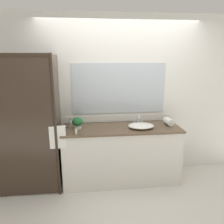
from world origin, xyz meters
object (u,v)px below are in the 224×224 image
(sink_basin, at_px, (141,126))
(faucet, at_px, (138,121))
(amenity_bottle_body_wash, at_px, (76,131))
(amenity_bottle_conditioner, at_px, (70,122))
(potted_plant, at_px, (78,122))
(rolled_towel_near_edge, at_px, (169,122))

(sink_basin, relative_size, faucet, 2.32)
(sink_basin, relative_size, amenity_bottle_body_wash, 3.99)
(faucet, bearing_deg, amenity_bottle_conditioner, 176.18)
(potted_plant, distance_m, amenity_bottle_body_wash, 0.26)
(sink_basin, height_order, faucet, faucet)
(sink_basin, distance_m, faucet, 0.19)
(amenity_bottle_conditioner, relative_size, rolled_towel_near_edge, 0.52)
(faucet, distance_m, rolled_towel_near_edge, 0.48)
(sink_basin, relative_size, amenity_bottle_conditioner, 4.01)
(faucet, distance_m, amenity_bottle_conditioner, 1.08)
(potted_plant, xyz_separation_m, rolled_towel_near_edge, (1.43, 0.01, -0.04))
(sink_basin, xyz_separation_m, potted_plant, (-0.96, 0.08, 0.06))
(faucet, xyz_separation_m, rolled_towel_near_edge, (0.47, -0.10, 0.01))
(sink_basin, relative_size, rolled_towel_near_edge, 2.08)
(faucet, relative_size, amenity_bottle_body_wash, 1.72)
(amenity_bottle_body_wash, distance_m, amenity_bottle_conditioner, 0.44)
(faucet, bearing_deg, potted_plant, -173.79)
(sink_basin, height_order, amenity_bottle_body_wash, amenity_bottle_body_wash)
(amenity_bottle_conditioner, bearing_deg, faucet, -3.82)
(sink_basin, distance_m, amenity_bottle_conditioner, 1.11)
(sink_basin, bearing_deg, amenity_bottle_conditioner, 166.45)
(sink_basin, bearing_deg, rolled_towel_near_edge, 11.16)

